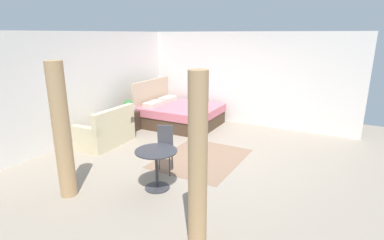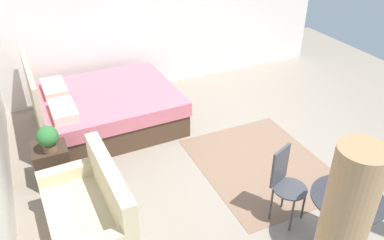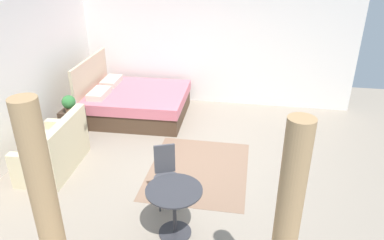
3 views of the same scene
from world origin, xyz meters
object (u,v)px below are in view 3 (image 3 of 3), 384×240
at_px(bed, 135,102).
at_px(cafe_chair_near_window, 166,170).
at_px(vase, 74,104).
at_px(potted_plant, 69,103).
at_px(couch, 55,152).
at_px(nightstand, 74,122).
at_px(balcony_table, 174,203).

distance_m(bed, cafe_chair_near_window, 3.02).
bearing_deg(vase, cafe_chair_near_window, -129.00).
xyz_separation_m(potted_plant, vase, (0.22, 0.01, -0.11)).
xyz_separation_m(bed, cafe_chair_near_window, (-2.70, -1.33, 0.21)).
distance_m(couch, cafe_chair_near_window, 2.07).
relative_size(couch, vase, 9.01).
bearing_deg(cafe_chair_near_window, bed, 26.26).
relative_size(couch, nightstand, 2.56).
relative_size(potted_plant, balcony_table, 0.48).
distance_m(vase, cafe_chair_near_window, 2.86).
bearing_deg(nightstand, balcony_table, -132.81).
xyz_separation_m(nightstand, potted_plant, (-0.10, -0.02, 0.44)).
height_order(potted_plant, balcony_table, potted_plant).
bearing_deg(nightstand, couch, -168.14).
bearing_deg(cafe_chair_near_window, vase, 51.00).
xyz_separation_m(nightstand, balcony_table, (-2.30, -2.48, 0.22)).
relative_size(bed, balcony_table, 2.98).
distance_m(bed, nightstand, 1.36).
relative_size(bed, vase, 14.16).
bearing_deg(bed, balcony_table, -154.42).
height_order(bed, cafe_chair_near_window, bed).
height_order(couch, balcony_table, couch).
relative_size(bed, cafe_chair_near_window, 2.35).
height_order(nightstand, potted_plant, potted_plant).
relative_size(bed, nightstand, 4.02).
relative_size(couch, balcony_table, 1.90).
height_order(potted_plant, cafe_chair_near_window, cafe_chair_near_window).
bearing_deg(potted_plant, vase, 3.78).
bearing_deg(couch, cafe_chair_near_window, -105.07).
xyz_separation_m(couch, nightstand, (1.14, 0.24, -0.04)).
xyz_separation_m(nightstand, cafe_chair_near_window, (-1.68, -2.22, 0.26)).
distance_m(bed, vase, 1.30).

